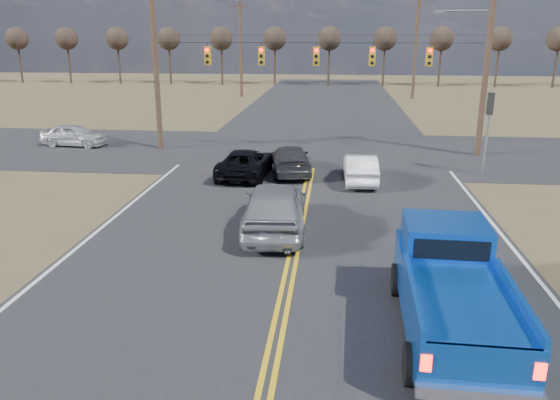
# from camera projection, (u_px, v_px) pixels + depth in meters

# --- Properties ---
(ground) EXTENTS (160.00, 160.00, 0.00)m
(ground) POSITION_uv_depth(u_px,v_px,m) (285.00, 297.00, 13.96)
(ground) COLOR brown
(ground) RESTS_ON ground
(road_main) EXTENTS (14.00, 120.00, 0.02)m
(road_main) POSITION_uv_depth(u_px,v_px,m) (307.00, 190.00, 23.47)
(road_main) COLOR #28282B
(road_main) RESTS_ON ground
(road_cross) EXTENTS (120.00, 12.00, 0.02)m
(road_cross) POSITION_uv_depth(u_px,v_px,m) (314.00, 152.00, 31.08)
(road_cross) COLOR #28282B
(road_cross) RESTS_ON ground
(signal_gantry) EXTENTS (19.60, 4.83, 10.00)m
(signal_gantry) POSITION_uv_depth(u_px,v_px,m) (325.00, 61.00, 29.36)
(signal_gantry) COLOR #473323
(signal_gantry) RESTS_ON ground
(utility_poles) EXTENTS (19.60, 58.32, 10.00)m
(utility_poles) POSITION_uv_depth(u_px,v_px,m) (316.00, 58.00, 28.61)
(utility_poles) COLOR #473323
(utility_poles) RESTS_ON ground
(treeline) EXTENTS (87.00, 117.80, 7.40)m
(treeline) POSITION_uv_depth(u_px,v_px,m) (321.00, 45.00, 37.95)
(treeline) COLOR #33261C
(treeline) RESTS_ON ground
(pickup_truck) EXTENTS (2.46, 5.87, 2.18)m
(pickup_truck) POSITION_uv_depth(u_px,v_px,m) (452.00, 289.00, 12.05)
(pickup_truck) COLOR black
(pickup_truck) RESTS_ON ground
(silver_suv) EXTENTS (2.37, 5.27, 1.76)m
(silver_suv) POSITION_uv_depth(u_px,v_px,m) (275.00, 207.00, 18.35)
(silver_suv) COLOR gray
(silver_suv) RESTS_ON ground
(black_suv) EXTENTS (2.30, 4.73, 1.30)m
(black_suv) POSITION_uv_depth(u_px,v_px,m) (245.00, 163.00, 25.65)
(black_suv) COLOR black
(black_suv) RESTS_ON ground
(white_car_queue) EXTENTS (1.48, 4.00, 1.31)m
(white_car_queue) POSITION_uv_depth(u_px,v_px,m) (360.00, 168.00, 24.56)
(white_car_queue) COLOR white
(white_car_queue) RESTS_ON ground
(dgrey_car_queue) EXTENTS (2.51, 4.77, 1.32)m
(dgrey_car_queue) POSITION_uv_depth(u_px,v_px,m) (290.00, 160.00, 26.21)
(dgrey_car_queue) COLOR #37363B
(dgrey_car_queue) RESTS_ON ground
(cross_car_west) EXTENTS (2.01, 4.09, 1.34)m
(cross_car_west) POSITION_uv_depth(u_px,v_px,m) (74.00, 135.00, 32.56)
(cross_car_west) COLOR silver
(cross_car_west) RESTS_ON ground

